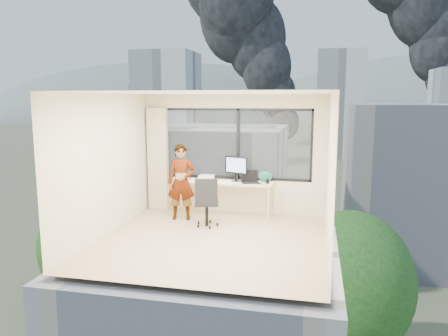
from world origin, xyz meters
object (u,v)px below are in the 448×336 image
(monitor, at_px, (236,169))
(laptop, at_px, (250,177))
(desk, at_px, (231,199))
(chair, at_px, (207,201))
(game_console, at_px, (207,177))
(person, at_px, (181,182))
(handbag, at_px, (265,177))

(monitor, xyz_separation_m, laptop, (0.33, -0.14, -0.15))
(desk, height_order, chair, chair)
(chair, distance_m, game_console, 1.16)
(person, xyz_separation_m, monitor, (1.05, 0.58, 0.23))
(desk, height_order, game_console, game_console)
(handbag, bearing_deg, game_console, -170.92)
(chair, relative_size, handbag, 3.51)
(desk, xyz_separation_m, handbag, (0.72, 0.16, 0.49))
(desk, bearing_deg, handbag, 12.23)
(laptop, bearing_deg, person, -179.76)
(person, bearing_deg, chair, -40.31)
(game_console, height_order, laptop, laptop)
(chair, height_order, monitor, monitor)
(desk, height_order, laptop, laptop)
(person, distance_m, game_console, 0.80)
(desk, xyz_separation_m, monitor, (0.10, 0.11, 0.64))
(monitor, distance_m, handbag, 0.64)
(monitor, relative_size, handbag, 1.86)
(chair, bearing_deg, handbag, 31.47)
(person, bearing_deg, game_console, 53.33)
(handbag, bearing_deg, desk, -155.07)
(desk, distance_m, chair, 0.91)
(monitor, relative_size, game_console, 1.61)
(chair, xyz_separation_m, game_console, (-0.28, 1.09, 0.28))
(desk, bearing_deg, person, -153.26)
(handbag, bearing_deg, chair, -122.96)
(laptop, relative_size, handbag, 1.32)
(game_console, bearing_deg, handbag, -5.93)
(chair, xyz_separation_m, person, (-0.64, 0.37, 0.28))
(desk, distance_m, laptop, 0.65)
(desk, relative_size, laptop, 4.71)
(person, relative_size, handbag, 5.46)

